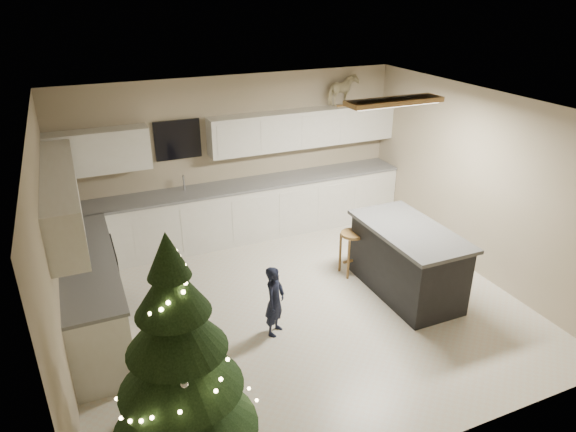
{
  "coord_description": "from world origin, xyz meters",
  "views": [
    {
      "loc": [
        -2.38,
        -5.11,
        3.84
      ],
      "look_at": [
        0.0,
        0.35,
        1.15
      ],
      "focal_mm": 32.0,
      "sensor_mm": 36.0,
      "label": 1
    }
  ],
  "objects_px": {
    "bar_stool": "(352,243)",
    "christmas_tree": "(180,367)",
    "island": "(407,260)",
    "toddler": "(275,301)",
    "rocking_horse": "(343,90)"
  },
  "relations": [
    {
      "from": "toddler",
      "to": "rocking_horse",
      "type": "height_order",
      "value": "rocking_horse"
    },
    {
      "from": "rocking_horse",
      "to": "bar_stool",
      "type": "bearing_deg",
      "value": 136.12
    },
    {
      "from": "bar_stool",
      "to": "christmas_tree",
      "type": "relative_size",
      "value": 0.3
    },
    {
      "from": "island",
      "to": "rocking_horse",
      "type": "bearing_deg",
      "value": 82.01
    },
    {
      "from": "bar_stool",
      "to": "christmas_tree",
      "type": "xyz_separation_m",
      "value": [
        -2.9,
        -2.07,
        0.4
      ]
    },
    {
      "from": "christmas_tree",
      "to": "toddler",
      "type": "xyz_separation_m",
      "value": [
        1.36,
        1.21,
        -0.44
      ]
    },
    {
      "from": "toddler",
      "to": "island",
      "type": "bearing_deg",
      "value": -38.79
    },
    {
      "from": "christmas_tree",
      "to": "toddler",
      "type": "bearing_deg",
      "value": 41.73
    },
    {
      "from": "bar_stool",
      "to": "christmas_tree",
      "type": "height_order",
      "value": "christmas_tree"
    },
    {
      "from": "island",
      "to": "bar_stool",
      "type": "relative_size",
      "value": 2.61
    },
    {
      "from": "island",
      "to": "bar_stool",
      "type": "xyz_separation_m",
      "value": [
        -0.42,
        0.72,
        0.01
      ]
    },
    {
      "from": "bar_stool",
      "to": "island",
      "type": "bearing_deg",
      "value": -59.45
    },
    {
      "from": "island",
      "to": "toddler",
      "type": "xyz_separation_m",
      "value": [
        -1.96,
        -0.14,
        -0.03
      ]
    },
    {
      "from": "christmas_tree",
      "to": "rocking_horse",
      "type": "distance_m",
      "value": 5.56
    },
    {
      "from": "island",
      "to": "toddler",
      "type": "relative_size",
      "value": 1.91
    }
  ]
}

